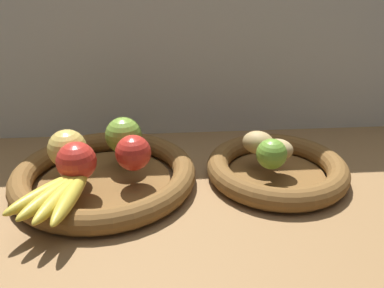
{
  "coord_description": "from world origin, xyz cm",
  "views": [
    {
      "loc": [
        -7.73,
        -70.03,
        42.39
      ],
      "look_at": [
        -1.97,
        2.27,
        8.69
      ],
      "focal_mm": 36.64,
      "sensor_mm": 36.0,
      "label": 1
    }
  ],
  "objects_px": {
    "apple_red_front": "(76,162)",
    "banana_bunch_front": "(60,193)",
    "potato_oblong": "(258,143)",
    "potato_large": "(279,149)",
    "fruit_bowl_right": "(277,169)",
    "apple_golden_left": "(67,149)",
    "apple_green_back": "(124,135)",
    "lime_near": "(272,154)",
    "fruit_bowl_left": "(105,175)",
    "apple_red_right": "(133,152)"
  },
  "relations": [
    {
      "from": "apple_red_right",
      "to": "potato_oblong",
      "type": "height_order",
      "value": "apple_red_right"
    },
    {
      "from": "fruit_bowl_right",
      "to": "apple_golden_left",
      "type": "bearing_deg",
      "value": 179.88
    },
    {
      "from": "apple_red_front",
      "to": "potato_oblong",
      "type": "bearing_deg",
      "value": 12.95
    },
    {
      "from": "fruit_bowl_right",
      "to": "apple_red_front",
      "type": "height_order",
      "value": "apple_red_front"
    },
    {
      "from": "fruit_bowl_left",
      "to": "apple_red_front",
      "type": "xyz_separation_m",
      "value": [
        -0.04,
        -0.06,
        0.06
      ]
    },
    {
      "from": "apple_golden_left",
      "to": "apple_red_front",
      "type": "height_order",
      "value": "apple_golden_left"
    },
    {
      "from": "apple_golden_left",
      "to": "potato_large",
      "type": "height_order",
      "value": "apple_golden_left"
    },
    {
      "from": "fruit_bowl_right",
      "to": "banana_bunch_front",
      "type": "xyz_separation_m",
      "value": [
        -0.42,
        -0.13,
        0.04
      ]
    },
    {
      "from": "fruit_bowl_left",
      "to": "potato_oblong",
      "type": "height_order",
      "value": "potato_oblong"
    },
    {
      "from": "fruit_bowl_left",
      "to": "apple_red_front",
      "type": "relative_size",
      "value": 5.03
    },
    {
      "from": "apple_golden_left",
      "to": "potato_oblong",
      "type": "bearing_deg",
      "value": 4.04
    },
    {
      "from": "banana_bunch_front",
      "to": "apple_green_back",
      "type": "bearing_deg",
      "value": 62.26
    },
    {
      "from": "apple_red_front",
      "to": "lime_near",
      "type": "bearing_deg",
      "value": 2.38
    },
    {
      "from": "fruit_bowl_right",
      "to": "apple_golden_left",
      "type": "height_order",
      "value": "apple_golden_left"
    },
    {
      "from": "fruit_bowl_right",
      "to": "apple_red_right",
      "type": "bearing_deg",
      "value": -176.56
    },
    {
      "from": "potato_oblong",
      "to": "lime_near",
      "type": "relative_size",
      "value": 1.1
    },
    {
      "from": "apple_green_back",
      "to": "potato_large",
      "type": "relative_size",
      "value": 1.3
    },
    {
      "from": "apple_green_back",
      "to": "banana_bunch_front",
      "type": "relative_size",
      "value": 0.42
    },
    {
      "from": "apple_golden_left",
      "to": "apple_red_front",
      "type": "xyz_separation_m",
      "value": [
        0.03,
        -0.06,
        -0.0
      ]
    },
    {
      "from": "banana_bunch_front",
      "to": "apple_red_right",
      "type": "bearing_deg",
      "value": 41.7
    },
    {
      "from": "apple_green_back",
      "to": "fruit_bowl_left",
      "type": "bearing_deg",
      "value": -124.22
    },
    {
      "from": "apple_green_back",
      "to": "lime_near",
      "type": "height_order",
      "value": "apple_green_back"
    },
    {
      "from": "fruit_bowl_right",
      "to": "potato_large",
      "type": "relative_size",
      "value": 4.95
    },
    {
      "from": "potato_large",
      "to": "potato_oblong",
      "type": "xyz_separation_m",
      "value": [
        -0.04,
        0.03,
        0.0
      ]
    },
    {
      "from": "banana_bunch_front",
      "to": "lime_near",
      "type": "height_order",
      "value": "lime_near"
    },
    {
      "from": "potato_large",
      "to": "lime_near",
      "type": "distance_m",
      "value": 0.05
    },
    {
      "from": "apple_red_right",
      "to": "apple_green_back",
      "type": "xyz_separation_m",
      "value": [
        -0.02,
        0.08,
        0.0
      ]
    },
    {
      "from": "apple_red_right",
      "to": "apple_golden_left",
      "type": "relative_size",
      "value": 0.92
    },
    {
      "from": "apple_green_back",
      "to": "potato_large",
      "type": "xyz_separation_m",
      "value": [
        0.33,
        -0.06,
        -0.02
      ]
    },
    {
      "from": "apple_red_front",
      "to": "potato_large",
      "type": "distance_m",
      "value": 0.41
    },
    {
      "from": "apple_golden_left",
      "to": "lime_near",
      "type": "xyz_separation_m",
      "value": [
        0.41,
        -0.04,
        -0.01
      ]
    },
    {
      "from": "apple_red_right",
      "to": "apple_red_front",
      "type": "distance_m",
      "value": 0.11
    },
    {
      "from": "fruit_bowl_right",
      "to": "apple_green_back",
      "type": "xyz_separation_m",
      "value": [
        -0.33,
        0.06,
        0.06
      ]
    },
    {
      "from": "potato_oblong",
      "to": "potato_large",
      "type": "bearing_deg",
      "value": -37.87
    },
    {
      "from": "apple_green_back",
      "to": "apple_red_front",
      "type": "bearing_deg",
      "value": -124.88
    },
    {
      "from": "banana_bunch_front",
      "to": "lime_near",
      "type": "distance_m",
      "value": 0.41
    },
    {
      "from": "apple_red_front",
      "to": "apple_green_back",
      "type": "bearing_deg",
      "value": 55.12
    },
    {
      "from": "apple_red_right",
      "to": "apple_red_front",
      "type": "xyz_separation_m",
      "value": [
        -0.1,
        -0.04,
        0.0
      ]
    },
    {
      "from": "lime_near",
      "to": "apple_golden_left",
      "type": "bearing_deg",
      "value": 174.26
    },
    {
      "from": "apple_golden_left",
      "to": "potato_oblong",
      "type": "distance_m",
      "value": 0.4
    },
    {
      "from": "apple_green_back",
      "to": "banana_bunch_front",
      "type": "height_order",
      "value": "apple_green_back"
    },
    {
      "from": "fruit_bowl_left",
      "to": "lime_near",
      "type": "bearing_deg",
      "value": -6.74
    },
    {
      "from": "apple_red_front",
      "to": "banana_bunch_front",
      "type": "relative_size",
      "value": 0.4
    },
    {
      "from": "banana_bunch_front",
      "to": "potato_oblong",
      "type": "xyz_separation_m",
      "value": [
        0.39,
        0.16,
        0.01
      ]
    },
    {
      "from": "potato_large",
      "to": "potato_oblong",
      "type": "height_order",
      "value": "potato_oblong"
    },
    {
      "from": "lime_near",
      "to": "apple_red_front",
      "type": "bearing_deg",
      "value": -177.62
    },
    {
      "from": "apple_red_front",
      "to": "lime_near",
      "type": "height_order",
      "value": "apple_red_front"
    },
    {
      "from": "fruit_bowl_left",
      "to": "apple_red_right",
      "type": "height_order",
      "value": "apple_red_right"
    },
    {
      "from": "potato_oblong",
      "to": "lime_near",
      "type": "distance_m",
      "value": 0.07
    },
    {
      "from": "apple_green_back",
      "to": "apple_golden_left",
      "type": "relative_size",
      "value": 1.02
    }
  ]
}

